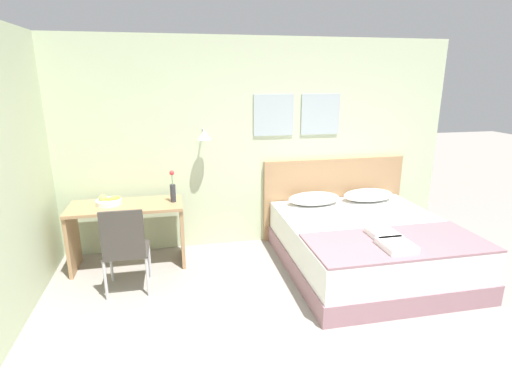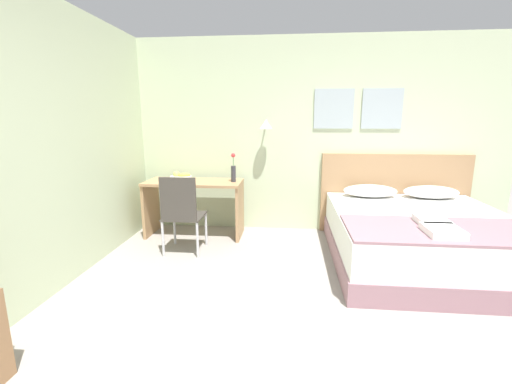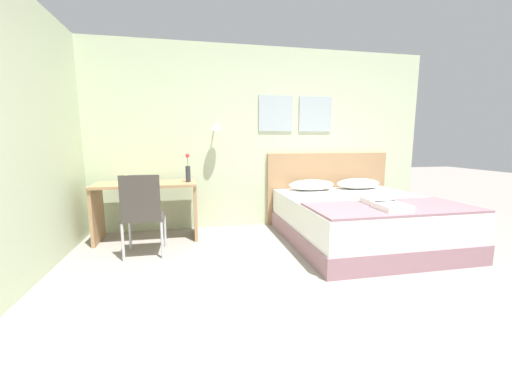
{
  "view_description": "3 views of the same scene",
  "coord_description": "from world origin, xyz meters",
  "px_view_note": "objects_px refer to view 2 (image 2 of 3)",
  "views": [
    {
      "loc": [
        -0.93,
        -2.07,
        2.18
      ],
      "look_at": [
        -0.1,
        1.87,
        1.0
      ],
      "focal_mm": 28.0,
      "sensor_mm": 36.0,
      "label": 1
    },
    {
      "loc": [
        -0.23,
        -1.88,
        1.58
      ],
      "look_at": [
        -0.62,
        2.13,
        0.71
      ],
      "focal_mm": 24.0,
      "sensor_mm": 36.0,
      "label": 2
    },
    {
      "loc": [
        -0.92,
        -1.74,
        1.29
      ],
      "look_at": [
        -0.12,
        2.09,
        0.66
      ],
      "focal_mm": 22.0,
      "sensor_mm": 36.0,
      "label": 3
    }
  ],
  "objects_px": {
    "fruit_bowl": "(181,177)",
    "flower_vase": "(233,171)",
    "desk_chair": "(181,210)",
    "bed": "(420,239)",
    "headboard": "(394,194)",
    "pillow_right": "(431,192)",
    "folded_towel_near_foot": "(432,221)",
    "pillow_left": "(370,191)",
    "desk": "(194,197)",
    "folded_towel_mid_bed": "(443,231)",
    "throw_blanket": "(447,230)"
  },
  "relations": [
    {
      "from": "throw_blanket",
      "to": "fruit_bowl",
      "type": "xyz_separation_m",
      "value": [
        -2.91,
        1.32,
        0.21
      ]
    },
    {
      "from": "throw_blanket",
      "to": "desk",
      "type": "xyz_separation_m",
      "value": [
        -2.71,
        1.28,
        -0.05
      ]
    },
    {
      "from": "fruit_bowl",
      "to": "flower_vase",
      "type": "height_order",
      "value": "flower_vase"
    },
    {
      "from": "bed",
      "to": "pillow_left",
      "type": "xyz_separation_m",
      "value": [
        -0.38,
        0.79,
        0.36
      ]
    },
    {
      "from": "pillow_left",
      "to": "desk_chair",
      "type": "bearing_deg",
      "value": -160.88
    },
    {
      "from": "pillow_left",
      "to": "pillow_right",
      "type": "distance_m",
      "value": 0.76
    },
    {
      "from": "headboard",
      "to": "folded_towel_near_foot",
      "type": "xyz_separation_m",
      "value": [
        -0.08,
        -1.51,
        0.07
      ]
    },
    {
      "from": "bed",
      "to": "desk_chair",
      "type": "height_order",
      "value": "desk_chair"
    },
    {
      "from": "pillow_right",
      "to": "folded_towel_mid_bed",
      "type": "bearing_deg",
      "value": -107.65
    },
    {
      "from": "flower_vase",
      "to": "desk",
      "type": "bearing_deg",
      "value": 179.22
    },
    {
      "from": "desk",
      "to": "fruit_bowl",
      "type": "height_order",
      "value": "fruit_bowl"
    },
    {
      "from": "headboard",
      "to": "pillow_right",
      "type": "bearing_deg",
      "value": -34.72
    },
    {
      "from": "desk",
      "to": "flower_vase",
      "type": "distance_m",
      "value": 0.65
    },
    {
      "from": "headboard",
      "to": "desk_chair",
      "type": "height_order",
      "value": "headboard"
    },
    {
      "from": "fruit_bowl",
      "to": "flower_vase",
      "type": "relative_size",
      "value": 0.76
    },
    {
      "from": "folded_towel_mid_bed",
      "to": "flower_vase",
      "type": "xyz_separation_m",
      "value": [
        -2.07,
        1.41,
        0.28
      ]
    },
    {
      "from": "bed",
      "to": "headboard",
      "type": "bearing_deg",
      "value": 90.0
    },
    {
      "from": "folded_towel_near_foot",
      "to": "fruit_bowl",
      "type": "xyz_separation_m",
      "value": [
        -2.83,
        1.18,
        0.17
      ]
    },
    {
      "from": "bed",
      "to": "folded_towel_mid_bed",
      "type": "distance_m",
      "value": 0.82
    },
    {
      "from": "folded_towel_mid_bed",
      "to": "flower_vase",
      "type": "distance_m",
      "value": 2.52
    },
    {
      "from": "folded_towel_near_foot",
      "to": "flower_vase",
      "type": "bearing_deg",
      "value": 151.7
    },
    {
      "from": "bed",
      "to": "folded_towel_near_foot",
      "type": "height_order",
      "value": "folded_towel_near_foot"
    },
    {
      "from": "pillow_right",
      "to": "pillow_left",
      "type": "bearing_deg",
      "value": 180.0
    },
    {
      "from": "folded_towel_near_foot",
      "to": "fruit_bowl",
      "type": "distance_m",
      "value": 3.07
    },
    {
      "from": "headboard",
      "to": "flower_vase",
      "type": "xyz_separation_m",
      "value": [
        -2.17,
        -0.38,
        0.35
      ]
    },
    {
      "from": "throw_blanket",
      "to": "folded_towel_mid_bed",
      "type": "xyz_separation_m",
      "value": [
        -0.1,
        -0.14,
        0.04
      ]
    },
    {
      "from": "pillow_right",
      "to": "folded_towel_near_foot",
      "type": "distance_m",
      "value": 1.33
    },
    {
      "from": "throw_blanket",
      "to": "desk",
      "type": "distance_m",
      "value": 3.0
    },
    {
      "from": "fruit_bowl",
      "to": "headboard",
      "type": "bearing_deg",
      "value": 6.43
    },
    {
      "from": "headboard",
      "to": "desk",
      "type": "xyz_separation_m",
      "value": [
        -2.71,
        -0.37,
        -0.02
      ]
    },
    {
      "from": "bed",
      "to": "headboard",
      "type": "height_order",
      "value": "headboard"
    },
    {
      "from": "bed",
      "to": "folded_towel_mid_bed",
      "type": "relative_size",
      "value": 6.15
    },
    {
      "from": "pillow_right",
      "to": "fruit_bowl",
      "type": "bearing_deg",
      "value": -178.91
    },
    {
      "from": "pillow_left",
      "to": "folded_towel_mid_bed",
      "type": "distance_m",
      "value": 1.55
    },
    {
      "from": "folded_towel_near_foot",
      "to": "desk",
      "type": "xyz_separation_m",
      "value": [
        -2.63,
        1.13,
        -0.09
      ]
    },
    {
      "from": "folded_towel_near_foot",
      "to": "desk_chair",
      "type": "bearing_deg",
      "value": 170.25
    },
    {
      "from": "folded_towel_mid_bed",
      "to": "pillow_left",
      "type": "bearing_deg",
      "value": 100.31
    },
    {
      "from": "pillow_right",
      "to": "desk_chair",
      "type": "distance_m",
      "value": 3.16
    },
    {
      "from": "folded_towel_near_foot",
      "to": "pillow_left",
      "type": "bearing_deg",
      "value": 103.59
    },
    {
      "from": "fruit_bowl",
      "to": "throw_blanket",
      "type": "bearing_deg",
      "value": -24.45
    },
    {
      "from": "folded_towel_mid_bed",
      "to": "desk_chair",
      "type": "bearing_deg",
      "value": 164.11
    },
    {
      "from": "headboard",
      "to": "pillow_left",
      "type": "bearing_deg",
      "value": -145.28
    },
    {
      "from": "headboard",
      "to": "fruit_bowl",
      "type": "bearing_deg",
      "value": -173.57
    },
    {
      "from": "folded_towel_near_foot",
      "to": "fruit_bowl",
      "type": "height_order",
      "value": "fruit_bowl"
    },
    {
      "from": "desk_chair",
      "to": "fruit_bowl",
      "type": "xyz_separation_m",
      "value": [
        -0.23,
        0.73,
        0.25
      ]
    },
    {
      "from": "pillow_left",
      "to": "fruit_bowl",
      "type": "distance_m",
      "value": 2.53
    },
    {
      "from": "desk",
      "to": "fruit_bowl",
      "type": "relative_size",
      "value": 4.45
    },
    {
      "from": "bed",
      "to": "desk_chair",
      "type": "xyz_separation_m",
      "value": [
        -2.68,
        -0.01,
        0.26
      ]
    },
    {
      "from": "folded_towel_mid_bed",
      "to": "fruit_bowl",
      "type": "height_order",
      "value": "fruit_bowl"
    },
    {
      "from": "folded_towel_near_foot",
      "to": "desk_chair",
      "type": "relative_size",
      "value": 0.35
    }
  ]
}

